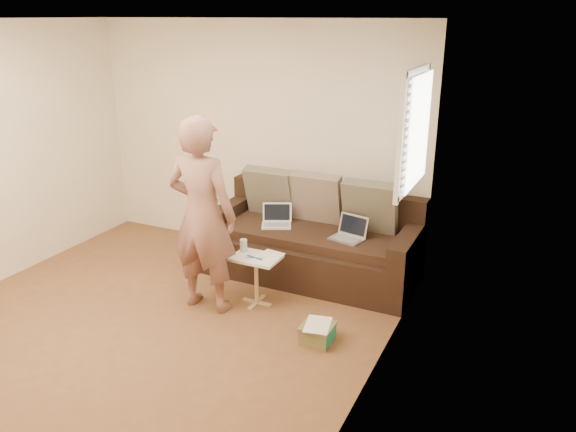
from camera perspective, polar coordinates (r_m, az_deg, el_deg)
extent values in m
plane|color=brown|center=(5.13, -15.22, -11.79)|extent=(4.50, 4.50, 0.00)
plane|color=white|center=(4.41, -18.40, 18.48)|extent=(4.50, 4.50, 0.00)
plane|color=beige|center=(6.39, -3.28, 7.79)|extent=(4.00, 0.00, 4.00)
plane|color=beige|center=(3.64, 7.75, -1.80)|extent=(0.00, 4.50, 4.50)
imported|color=brown|center=(5.12, -8.71, 0.07)|extent=(0.69, 0.48, 1.84)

